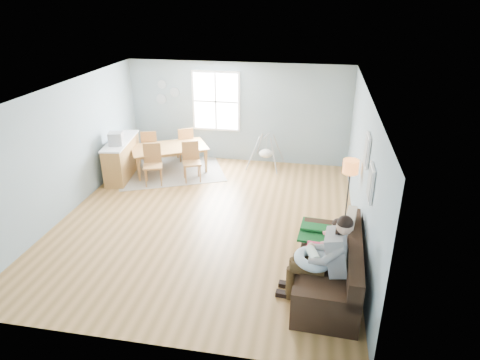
% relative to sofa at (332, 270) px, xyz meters
% --- Properties ---
extents(room, '(8.40, 9.40, 3.90)m').
position_rel_sofa_xyz_m(room, '(-2.51, 1.80, 2.10)').
color(room, olive).
extents(window, '(1.32, 0.08, 1.62)m').
position_rel_sofa_xyz_m(window, '(-3.11, 5.26, 1.33)').
color(window, white).
rests_on(window, room).
extents(pictures, '(0.05, 1.34, 0.74)m').
position_rel_sofa_xyz_m(pictures, '(0.45, 0.75, 1.53)').
color(pictures, white).
rests_on(pictures, room).
extents(wall_plates, '(0.67, 0.02, 0.66)m').
position_rel_sofa_xyz_m(wall_plates, '(-4.52, 5.27, 1.51)').
color(wall_plates, '#909FAD').
rests_on(wall_plates, room).
extents(sofa, '(1.05, 2.26, 0.90)m').
position_rel_sofa_xyz_m(sofa, '(0.00, 0.00, 0.00)').
color(sofa, black).
rests_on(sofa, room).
extents(green_throw, '(1.08, 0.91, 0.04)m').
position_rel_sofa_xyz_m(green_throw, '(-0.05, 0.74, 0.25)').
color(green_throw, '#135622').
rests_on(green_throw, sofa).
extents(beige_pillow, '(0.23, 0.54, 0.53)m').
position_rel_sofa_xyz_m(beige_pillow, '(0.26, 0.57, 0.50)').
color(beige_pillow, tan).
rests_on(beige_pillow, sofa).
extents(father, '(1.09, 0.53, 1.49)m').
position_rel_sofa_xyz_m(father, '(-0.15, -0.31, 0.47)').
color(father, gray).
rests_on(father, sofa).
extents(nursing_pillow, '(0.61, 0.59, 0.23)m').
position_rel_sofa_xyz_m(nursing_pillow, '(-0.32, -0.30, 0.38)').
color(nursing_pillow, '#AEC7D9').
rests_on(nursing_pillow, father).
extents(infant, '(0.23, 0.41, 0.15)m').
position_rel_sofa_xyz_m(infant, '(-0.33, -0.27, 0.47)').
color(infant, silver).
rests_on(infant, nursing_pillow).
extents(toddler, '(0.60, 0.33, 0.92)m').
position_rel_sofa_xyz_m(toddler, '(-0.07, 0.21, 0.45)').
color(toddler, white).
rests_on(toddler, sofa).
extents(floor_lamp, '(0.30, 0.30, 1.49)m').
position_rel_sofa_xyz_m(floor_lamp, '(0.29, 1.91, 0.91)').
color(floor_lamp, black).
rests_on(floor_lamp, room).
extents(storage_cube, '(0.47, 0.42, 0.51)m').
position_rel_sofa_xyz_m(storage_cube, '(0.18, -0.53, -0.07)').
color(storage_cube, white).
rests_on(storage_cube, room).
extents(rug, '(3.23, 2.90, 0.01)m').
position_rel_sofa_xyz_m(rug, '(-4.11, 4.15, -0.31)').
color(rug, gray).
rests_on(rug, room).
extents(dining_table, '(2.19, 1.87, 0.67)m').
position_rel_sofa_xyz_m(dining_table, '(-4.11, 4.15, 0.02)').
color(dining_table, '#986331').
rests_on(dining_table, rug).
extents(chair_sw, '(0.57, 0.57, 1.00)m').
position_rel_sofa_xyz_m(chair_sw, '(-4.28, 3.37, 0.25)').
color(chair_sw, brown).
rests_on(chair_sw, rug).
extents(chair_se, '(0.58, 0.58, 0.98)m').
position_rel_sofa_xyz_m(chair_se, '(-3.42, 3.75, 0.24)').
color(chair_se, brown).
rests_on(chair_se, rug).
extents(chair_nw, '(0.55, 0.55, 0.96)m').
position_rel_sofa_xyz_m(chair_nw, '(-4.82, 4.55, 0.23)').
color(chair_nw, brown).
rests_on(chair_nw, rug).
extents(chair_ne, '(0.60, 0.60, 0.97)m').
position_rel_sofa_xyz_m(chair_ne, '(-3.93, 4.94, 0.24)').
color(chair_ne, brown).
rests_on(chair_ne, rug).
extents(counter, '(0.73, 1.77, 0.96)m').
position_rel_sofa_xyz_m(counter, '(-5.21, 3.65, 0.17)').
color(counter, '#986331').
rests_on(counter, room).
extents(monitor, '(0.39, 0.37, 0.30)m').
position_rel_sofa_xyz_m(monitor, '(-5.16, 3.33, 0.79)').
color(monitor, '#A4A4A9').
rests_on(monitor, counter).
extents(baby_swing, '(0.99, 1.01, 0.90)m').
position_rel_sofa_xyz_m(baby_swing, '(-1.68, 4.90, 0.08)').
color(baby_swing, '#A4A4A9').
rests_on(baby_swing, room).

